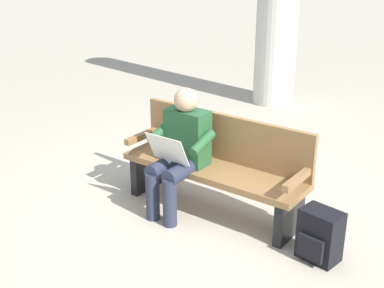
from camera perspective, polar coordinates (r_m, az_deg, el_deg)
The scene contains 4 objects.
ground_plane at distance 4.99m, azimuth 2.19°, elevation -7.29°, with size 40.00×40.00×0.00m, color #B7AD99.
bench_near at distance 4.83m, azimuth 2.75°, elevation -2.19°, with size 1.81×0.51×0.90m.
person_seated at distance 4.73m, azimuth -1.32°, elevation -0.51°, with size 0.58×0.58×1.18m.
backpack at distance 4.30m, azimuth 13.86°, elevation -9.78°, with size 0.35×0.30×0.43m.
Camera 1 is at (-2.37, 3.67, 2.41)m, focal length 48.46 mm.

